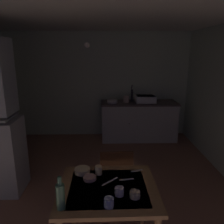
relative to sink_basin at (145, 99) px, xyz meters
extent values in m
plane|color=#8E644F|center=(-1.06, -1.84, -0.95)|extent=(5.31, 5.31, 0.00)
cube|color=beige|center=(-1.06, 0.37, 0.26)|extent=(4.30, 0.10, 2.42)
cube|color=silver|center=(-1.06, -1.84, 1.52)|extent=(4.30, 4.41, 0.10)
cube|color=#ADB2AF|center=(-0.13, 0.00, -0.53)|extent=(1.68, 0.60, 0.84)
cube|color=#554A47|center=(-0.13, 0.00, -0.09)|extent=(1.71, 0.63, 0.03)
sphere|color=#2D2823|center=(-0.39, -0.31, -0.49)|extent=(0.02, 0.02, 0.02)
cube|color=white|center=(0.00, 0.00, 0.00)|extent=(0.44, 0.34, 0.15)
cube|color=black|center=(0.00, 0.00, 0.07)|extent=(0.38, 0.28, 0.01)
cylinder|color=#232328|center=(-0.30, 0.05, 0.06)|extent=(0.05, 0.05, 0.28)
cylinder|color=#232328|center=(-0.30, -0.02, 0.16)|extent=(0.03, 0.12, 0.03)
cylinder|color=#2E2B2F|center=(-0.30, 0.11, 0.25)|extent=(0.02, 0.16, 0.12)
cylinder|color=white|center=(-0.74, -0.05, -0.04)|extent=(0.24, 0.24, 0.07)
cylinder|color=beige|center=(-0.43, 0.02, -0.01)|extent=(0.13, 0.13, 0.14)
cube|color=olive|center=(-0.87, -3.13, -0.20)|extent=(0.92, 0.81, 0.04)
cube|color=white|center=(-0.87, -3.13, -0.19)|extent=(0.72, 0.63, 0.00)
cylinder|color=olive|center=(-1.27, -2.80, -0.59)|extent=(0.06, 0.06, 0.73)
cylinder|color=olive|center=(-0.48, -2.79, -0.59)|extent=(0.06, 0.06, 0.73)
cube|color=#4F301B|center=(-0.77, -2.43, -0.50)|extent=(0.41, 0.41, 0.03)
cube|color=#503018|center=(-0.77, -2.62, -0.28)|extent=(0.38, 0.04, 0.42)
cylinder|color=#4F301B|center=(-0.61, -2.26, -0.73)|extent=(0.04, 0.04, 0.43)
cylinder|color=#4F301B|center=(-0.95, -2.27, -0.73)|extent=(0.04, 0.04, 0.43)
cylinder|color=#4F301B|center=(-0.60, -2.60, -0.73)|extent=(0.04, 0.04, 0.43)
cylinder|color=#4F301B|center=(-0.94, -2.61, -0.73)|extent=(0.04, 0.04, 0.43)
cylinder|color=tan|center=(-1.05, -3.00, -0.17)|extent=(0.13, 0.13, 0.03)
cylinder|color=beige|center=(-1.13, -2.86, -0.16)|extent=(0.16, 0.16, 0.05)
cylinder|color=white|center=(-0.77, -3.25, -0.15)|extent=(0.08, 0.08, 0.07)
cylinder|color=beige|center=(-0.64, -3.29, -0.16)|extent=(0.09, 0.09, 0.06)
cylinder|color=#9EB2C6|center=(-0.86, -3.41, -0.15)|extent=(0.08, 0.08, 0.08)
cylinder|color=beige|center=(-0.96, -2.89, -0.14)|extent=(0.07, 0.07, 0.09)
cylinder|color=#4C7F56|center=(-1.25, -3.42, -0.08)|extent=(0.07, 0.07, 0.21)
cylinder|color=#4C7F56|center=(-1.25, -3.42, 0.06)|extent=(0.03, 0.03, 0.07)
cube|color=silver|center=(-0.85, -3.04, -0.18)|extent=(0.16, 0.15, 0.00)
cube|color=beige|center=(-0.56, -2.84, -0.18)|extent=(0.13, 0.06, 0.00)
cube|color=beige|center=(-0.69, -3.01, -0.18)|extent=(0.15, 0.04, 0.00)
sphere|color=#F9EFCC|center=(-1.16, -1.54, 1.12)|extent=(0.08, 0.08, 0.08)
camera|label=1|loc=(-0.88, -4.98, 1.03)|focal=36.44mm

